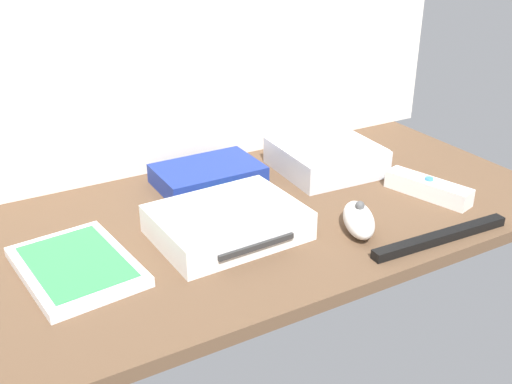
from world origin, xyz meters
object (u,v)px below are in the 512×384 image
(remote_nunchuk, at_px, (359,220))
(sensor_bar, at_px, (441,237))
(game_case, at_px, (77,266))
(network_router, at_px, (208,175))
(game_console, at_px, (227,222))
(mini_computer, at_px, (326,156))
(remote_wand, at_px, (428,188))

(remote_nunchuk, relative_size, sensor_bar, 0.45)
(game_case, height_order, remote_nunchuk, remote_nunchuk)
(network_router, xyz_separation_m, remote_nunchuk, (0.12, -0.27, 0.00))
(game_console, distance_m, mini_computer, 0.30)
(game_console, bearing_deg, remote_nunchuk, -28.38)
(remote_wand, distance_m, sensor_bar, 0.15)
(game_case, relative_size, remote_wand, 1.34)
(remote_nunchuk, bearing_deg, remote_wand, 39.44)
(game_case, bearing_deg, game_console, -9.98)
(game_console, bearing_deg, sensor_bar, -35.04)
(game_case, distance_m, sensor_bar, 0.52)
(remote_wand, xyz_separation_m, sensor_bar, (-0.09, -0.12, -0.01))
(network_router, bearing_deg, game_console, -107.17)
(game_case, relative_size, sensor_bar, 0.85)
(mini_computer, distance_m, remote_nunchuk, 0.24)
(mini_computer, bearing_deg, sensor_bar, -91.63)
(game_case, xyz_separation_m, remote_nunchuk, (0.40, -0.10, 0.01))
(game_case, bearing_deg, remote_nunchuk, -20.51)
(mini_computer, distance_m, game_case, 0.51)
(network_router, distance_m, remote_nunchuk, 0.29)
(mini_computer, height_order, game_case, mini_computer)
(sensor_bar, bearing_deg, remote_wand, 55.71)
(mini_computer, bearing_deg, game_console, -154.34)
(game_console, xyz_separation_m, sensor_bar, (0.26, -0.17, -0.01))
(game_console, xyz_separation_m, network_router, (0.06, 0.18, -0.00))
(remote_nunchuk, xyz_separation_m, sensor_bar, (0.09, -0.08, -0.01))
(sensor_bar, bearing_deg, remote_nunchuk, 138.73)
(mini_computer, bearing_deg, game_case, -166.81)
(game_console, relative_size, network_router, 1.19)
(mini_computer, relative_size, network_router, 0.99)
(network_router, height_order, remote_nunchuk, remote_nunchuk)
(remote_nunchuk, height_order, sensor_bar, remote_nunchuk)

